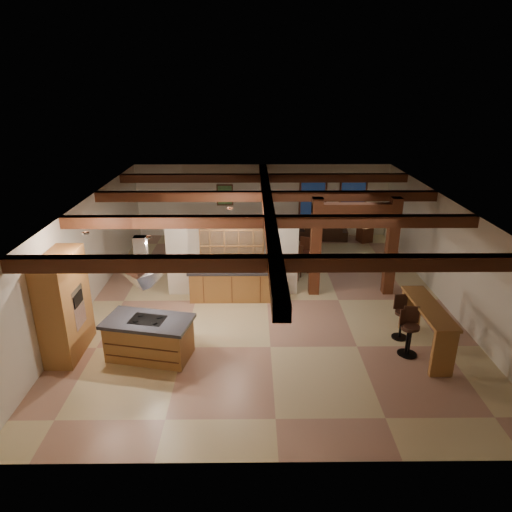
{
  "coord_description": "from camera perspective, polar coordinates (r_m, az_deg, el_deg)",
  "views": [
    {
      "loc": [
        -0.43,
        -11.83,
        5.9
      ],
      "look_at": [
        -0.32,
        0.5,
        1.18
      ],
      "focal_mm": 32.0,
      "sensor_mm": 36.0,
      "label": 1
    }
  ],
  "objects": [
    {
      "name": "framed_art",
      "position": [
        18.29,
        -3.91,
        7.62
      ],
      "size": [
        0.65,
        0.05,
        0.85
      ],
      "color": "#402510",
      "rests_on": "room_walls"
    },
    {
      "name": "pantry_cabinet",
      "position": [
        11.19,
        -22.82,
        -5.68
      ],
      "size": [
        0.67,
        1.6,
        2.4
      ],
      "color": "brown",
      "rests_on": "ground"
    },
    {
      "name": "bar_stool_c",
      "position": [
        11.72,
        17.67,
        -7.26
      ],
      "size": [
        0.38,
        0.39,
        1.1
      ],
      "color": "black",
      "rests_on": "ground"
    },
    {
      "name": "timber_posts",
      "position": [
        13.34,
        12.2,
        2.38
      ],
      "size": [
        2.5,
        0.3,
        2.9
      ],
      "color": "#402510",
      "rests_on": "ground"
    },
    {
      "name": "dining_chairs",
      "position": [
        15.24,
        3.42,
        0.32
      ],
      "size": [
        2.15,
        2.15,
        1.07
      ],
      "color": "#402510",
      "rests_on": "ground"
    },
    {
      "name": "sofa",
      "position": [
        18.44,
        8.37,
        2.97
      ],
      "size": [
        1.99,
        0.93,
        0.56
      ],
      "primitive_type": "imported",
      "rotation": [
        0.0,
        0.0,
        3.05
      ],
      "color": "black",
      "rests_on": "ground"
    },
    {
      "name": "bar_counter",
      "position": [
        11.25,
        20.61,
        -7.59
      ],
      "size": [
        0.59,
        2.22,
        1.16
      ],
      "color": "brown",
      "rests_on": "ground"
    },
    {
      "name": "ground",
      "position": [
        13.23,
        1.39,
        -5.56
      ],
      "size": [
        12.0,
        12.0,
        0.0
      ],
      "primitive_type": "plane",
      "color": "#CCBC88",
      "rests_on": "ground"
    },
    {
      "name": "microwave",
      "position": [
        12.91,
        -3.89,
        -1.19
      ],
      "size": [
        0.44,
        0.35,
        0.21
      ],
      "primitive_type": "imported",
      "rotation": [
        0.0,
        0.0,
        2.88
      ],
      "color": "silver",
      "rests_on": "back_counter"
    },
    {
      "name": "table_lamp",
      "position": [
        18.27,
        13.57,
        4.29
      ],
      "size": [
        0.29,
        0.29,
        0.35
      ],
      "color": "black",
      "rests_on": "side_table"
    },
    {
      "name": "bar_stool_b",
      "position": [
        11.11,
        18.38,
        -9.04
      ],
      "size": [
        0.38,
        0.39,
        1.08
      ],
      "color": "black",
      "rests_on": "ground"
    },
    {
      "name": "range_hood",
      "position": [
        10.16,
        -13.79,
        -3.62
      ],
      "size": [
        1.1,
        1.1,
        1.4
      ],
      "color": "silver",
      "rests_on": "room_walls"
    },
    {
      "name": "bar_stool_a",
      "position": [
        11.08,
        18.74,
        -8.94
      ],
      "size": [
        0.4,
        0.42,
        1.16
      ],
      "color": "black",
      "rests_on": "ground"
    },
    {
      "name": "partition_wall",
      "position": [
        13.25,
        -2.96,
        -0.34
      ],
      "size": [
        3.8,
        0.18,
        2.2
      ],
      "primitive_type": "cube",
      "color": "beige",
      "rests_on": "ground"
    },
    {
      "name": "kitchen_island",
      "position": [
        10.76,
        -13.19,
        -9.93
      ],
      "size": [
        2.11,
        1.41,
        0.96
      ],
      "color": "brown",
      "rests_on": "ground"
    },
    {
      "name": "recessed_cans",
      "position": [
        10.56,
        -12.02,
        3.79
      ],
      "size": [
        3.16,
        2.46,
        0.03
      ],
      "color": "silver",
      "rests_on": "room_walls"
    },
    {
      "name": "ceiling_beams",
      "position": [
        12.25,
        1.51,
        6.07
      ],
      "size": [
        10.0,
        12.0,
        0.28
      ],
      "color": "#402510",
      "rests_on": "room_walls"
    },
    {
      "name": "back_counter",
      "position": [
        13.13,
        -2.98,
        -3.5
      ],
      "size": [
        2.5,
        0.66,
        0.94
      ],
      "color": "brown",
      "rests_on": "ground"
    },
    {
      "name": "upper_display_cabinet",
      "position": [
        12.81,
        -3.06,
        2.48
      ],
      "size": [
        1.8,
        0.36,
        0.95
      ],
      "color": "brown",
      "rests_on": "partition_wall"
    },
    {
      "name": "side_table",
      "position": [
        18.43,
        13.43,
        2.67
      ],
      "size": [
        0.62,
        0.62,
        0.6
      ],
      "primitive_type": "cube",
      "rotation": [
        0.0,
        0.0,
        0.34
      ],
      "color": "#402510",
      "rests_on": "ground"
    },
    {
      "name": "back_windows",
      "position": [
        18.59,
        9.56,
        6.96
      ],
      "size": [
        2.7,
        0.07,
        1.7
      ],
      "color": "#402510",
      "rests_on": "room_walls"
    },
    {
      "name": "room_walls",
      "position": [
        12.54,
        1.46,
        1.74
      ],
      "size": [
        12.0,
        12.0,
        12.0
      ],
      "color": "beige",
      "rests_on": "ground"
    },
    {
      "name": "dining_table",
      "position": [
        15.32,
        3.4,
        -0.48
      ],
      "size": [
        1.82,
        1.05,
        0.63
      ],
      "primitive_type": "imported",
      "rotation": [
        0.0,
        0.0,
        -0.03
      ],
      "color": "#37160D",
      "rests_on": "ground"
    }
  ]
}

